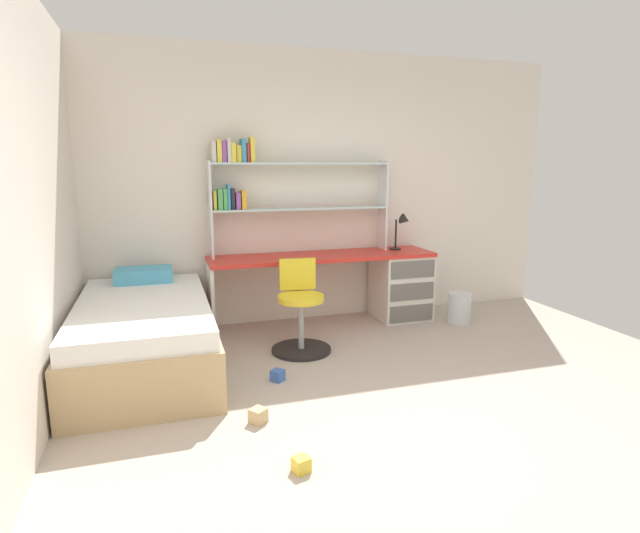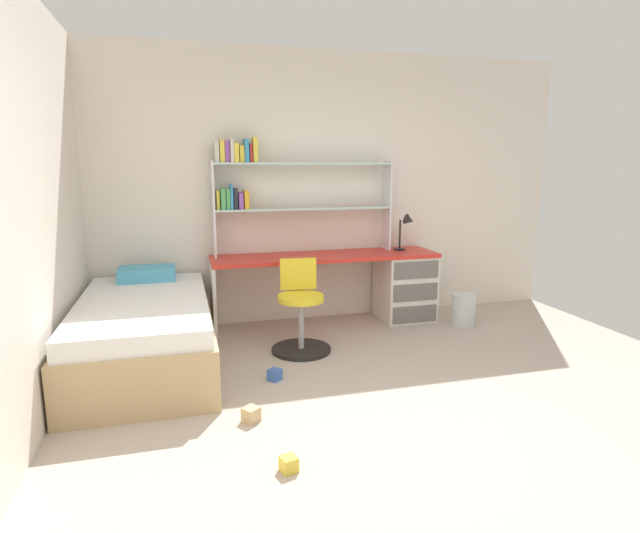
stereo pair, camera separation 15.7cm
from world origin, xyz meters
name	(u,v)px [view 1 (the left image)]	position (x,y,z in m)	size (l,w,h in m)	color
ground_plane	(430,434)	(0.00, 0.00, -0.01)	(5.43, 6.11, 0.02)	#B2A393
room_shell	(205,199)	(-1.19, 1.22, 1.36)	(5.43, 6.11, 2.73)	silver
desk	(379,281)	(0.65, 2.26, 0.41)	(2.27, 0.54, 0.73)	red
bookshelf_hutch	(272,184)	(-0.44, 2.41, 1.42)	(1.80, 0.22, 1.14)	silver
desk_lamp	(403,226)	(0.92, 2.29, 0.98)	(0.20, 0.17, 0.38)	black
swivel_chair	(301,316)	(-0.38, 1.61, 0.32)	(0.52, 0.52, 0.80)	black
bed_platform	(145,335)	(-1.67, 1.58, 0.28)	(1.04, 1.93, 0.68)	tan
waste_bin	(459,308)	(1.39, 1.89, 0.16)	(0.24, 0.24, 0.32)	silver
toy_block_yellow_0	(301,464)	(-0.86, -0.16, 0.04)	(0.08, 0.08, 0.08)	gold
toy_block_blue_1	(278,375)	(-0.72, 1.03, 0.04)	(0.09, 0.09, 0.09)	#3860B7
toy_block_natural_2	(258,416)	(-0.98, 0.44, 0.05)	(0.09, 0.09, 0.09)	tan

